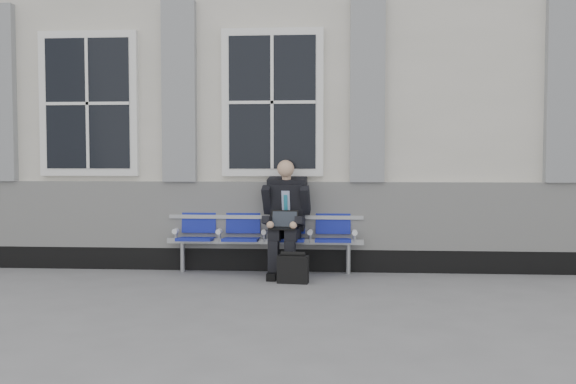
{
  "coord_description": "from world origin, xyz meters",
  "views": [
    {
      "loc": [
        1.17,
        -7.05,
        1.51
      ],
      "look_at": [
        0.6,
        0.9,
        1.09
      ],
      "focal_mm": 40.0,
      "sensor_mm": 36.0,
      "label": 1
    }
  ],
  "objects": [
    {
      "name": "briefcase",
      "position": [
        0.68,
        0.63,
        0.18
      ],
      "size": [
        0.39,
        0.19,
        0.38
      ],
      "color": "black",
      "rests_on": "ground"
    },
    {
      "name": "businessman",
      "position": [
        0.55,
        1.18,
        0.8
      ],
      "size": [
        0.63,
        0.85,
        1.49
      ],
      "color": "black",
      "rests_on": "ground"
    },
    {
      "name": "station_building",
      "position": [
        -0.02,
        3.47,
        2.22
      ],
      "size": [
        14.4,
        4.4,
        4.49
      ],
      "color": "silver",
      "rests_on": "ground"
    },
    {
      "name": "ground",
      "position": [
        0.0,
        0.0,
        0.0
      ],
      "size": [
        70.0,
        70.0,
        0.0
      ],
      "primitive_type": "plane",
      "color": "slate",
      "rests_on": "ground"
    },
    {
      "name": "bench",
      "position": [
        0.26,
        1.32,
        0.55
      ],
      "size": [
        2.6,
        0.47,
        0.91
      ],
      "color": "#9EA0A3",
      "rests_on": "ground"
    }
  ]
}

